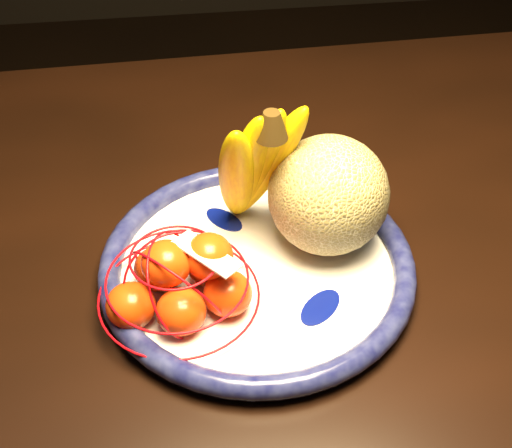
{
  "coord_description": "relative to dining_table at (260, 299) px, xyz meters",
  "views": [
    {
      "loc": [
        0.02,
        -0.61,
        1.38
      ],
      "look_at": [
        0.1,
        -0.04,
        0.86
      ],
      "focal_mm": 50.0,
      "sensor_mm": 36.0,
      "label": 1
    }
  ],
  "objects": [
    {
      "name": "price_tag",
      "position": [
        -0.07,
        -0.08,
        0.17
      ],
      "size": [
        0.07,
        0.07,
        0.01
      ],
      "primitive_type": "cube",
      "rotation": [
        -0.14,
        0.1,
        -0.78
      ],
      "color": "white",
      "rests_on": "mandarin_bag"
    },
    {
      "name": "mandarin_bag",
      "position": [
        -0.09,
        -0.08,
        0.13
      ],
      "size": [
        0.19,
        0.19,
        0.11
      ],
      "rotation": [
        0.0,
        0.0,
        -0.1
      ],
      "color": "#F14C16",
      "rests_on": "fruit_bowl"
    },
    {
      "name": "dining_table",
      "position": [
        0.0,
        0.0,
        0.0
      ],
      "size": [
        1.6,
        0.99,
        0.79
      ],
      "rotation": [
        0.0,
        0.0,
        0.03
      ],
      "color": "black",
      "rests_on": "ground"
    },
    {
      "name": "banana_bunch",
      "position": [
        -0.01,
        0.03,
        0.2
      ],
      "size": [
        0.12,
        0.13,
        0.2
      ],
      "rotation": [
        0.0,
        0.0,
        0.43
      ],
      "color": "yellow",
      "rests_on": "fruit_bowl"
    },
    {
      "name": "fruit_bowl",
      "position": [
        -0.01,
        -0.04,
        0.1
      ],
      "size": [
        0.35,
        0.35,
        0.03
      ],
      "rotation": [
        0.0,
        0.0,
        0.19
      ],
      "color": "white",
      "rests_on": "dining_table"
    },
    {
      "name": "cantaloupe",
      "position": [
        0.08,
        -0.0,
        0.17
      ],
      "size": [
        0.14,
        0.14,
        0.14
      ],
      "primitive_type": "sphere",
      "color": "olive",
      "rests_on": "fruit_bowl"
    }
  ]
}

